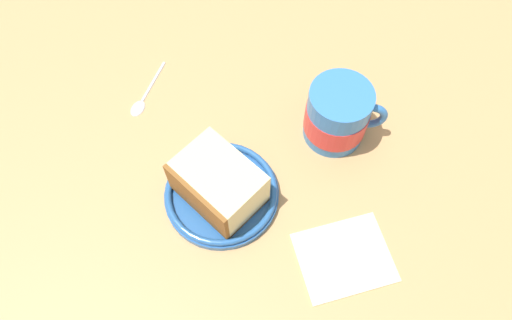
% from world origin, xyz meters
% --- Properties ---
extents(ground_plane, '(1.55, 1.55, 0.03)m').
position_xyz_m(ground_plane, '(0.00, 0.00, -0.01)').
color(ground_plane, tan).
extents(small_plate, '(0.16, 0.16, 0.02)m').
position_xyz_m(small_plate, '(-0.03, -0.05, 0.01)').
color(small_plate, '#26599E').
rests_on(small_plate, ground_plane).
extents(cake_slice, '(0.12, 0.13, 0.07)m').
position_xyz_m(cake_slice, '(-0.04, -0.06, 0.04)').
color(cake_slice, brown).
rests_on(cake_slice, small_plate).
extents(tea_mug, '(0.11, 0.09, 0.09)m').
position_xyz_m(tea_mug, '(0.16, -0.03, 0.05)').
color(tea_mug, '#3372BF').
rests_on(tea_mug, ground_plane).
extents(teaspoon, '(0.09, 0.09, 0.01)m').
position_xyz_m(teaspoon, '(-0.08, 0.15, 0.00)').
color(teaspoon, silver).
rests_on(teaspoon, ground_plane).
extents(folded_napkin, '(0.13, 0.11, 0.01)m').
position_xyz_m(folded_napkin, '(0.08, -0.20, 0.00)').
color(folded_napkin, beige).
rests_on(folded_napkin, ground_plane).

